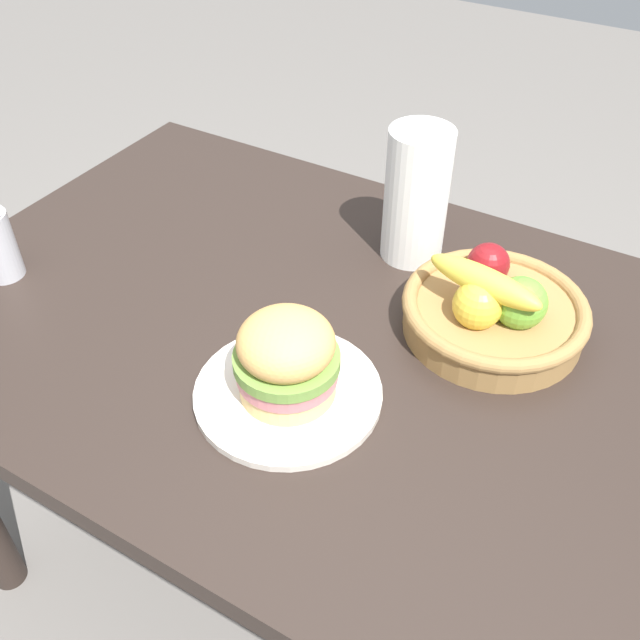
# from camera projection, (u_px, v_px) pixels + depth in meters

# --- Properties ---
(ground_plane) EXTENTS (8.00, 8.00, 0.00)m
(ground_plane) POSITION_uv_depth(u_px,v_px,m) (328.00, 574.00, 1.62)
(ground_plane) COLOR slate
(dining_table) EXTENTS (1.40, 0.90, 0.75)m
(dining_table) POSITION_uv_depth(u_px,v_px,m) (331.00, 375.00, 1.20)
(dining_table) COLOR #2D231E
(dining_table) RESTS_ON ground_plane
(plate) EXTENTS (0.27, 0.27, 0.01)m
(plate) POSITION_uv_depth(u_px,v_px,m) (288.00, 393.00, 1.02)
(plate) COLOR silver
(plate) RESTS_ON dining_table
(sandwich) EXTENTS (0.15, 0.15, 0.13)m
(sandwich) POSITION_uv_depth(u_px,v_px,m) (287.00, 357.00, 0.97)
(sandwich) COLOR #E5BC75
(sandwich) RESTS_ON plate
(fruit_basket) EXTENTS (0.29, 0.29, 0.14)m
(fruit_basket) POSITION_uv_depth(u_px,v_px,m) (494.00, 309.00, 1.10)
(fruit_basket) COLOR #9E7542
(fruit_basket) RESTS_ON dining_table
(paper_towel_roll) EXTENTS (0.11, 0.11, 0.24)m
(paper_towel_roll) POSITION_uv_depth(u_px,v_px,m) (416.00, 196.00, 1.21)
(paper_towel_roll) COLOR white
(paper_towel_roll) RESTS_ON dining_table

